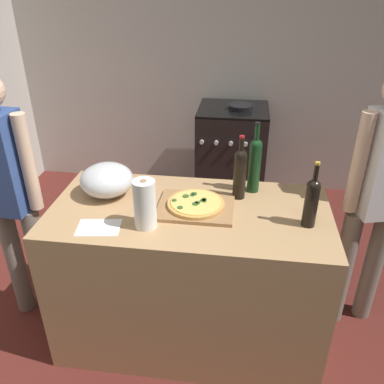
# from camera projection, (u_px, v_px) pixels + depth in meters

# --- Properties ---
(ground_plane) EXTENTS (4.39, 3.47, 0.02)m
(ground_plane) POSITION_uv_depth(u_px,v_px,m) (192.00, 266.00, 3.13)
(ground_plane) COLOR #511E19
(kitchen_wall_rear) EXTENTS (4.39, 0.10, 2.60)m
(kitchen_wall_rear) POSITION_uv_depth(u_px,v_px,m) (213.00, 56.00, 3.79)
(kitchen_wall_rear) COLOR #BCB7AD
(kitchen_wall_rear) RESTS_ON ground_plane
(counter) EXTENTS (1.49, 0.74, 0.90)m
(counter) POSITION_uv_depth(u_px,v_px,m) (190.00, 275.00, 2.35)
(counter) COLOR tan
(counter) RESTS_ON ground_plane
(cutting_board) EXTENTS (0.40, 0.32, 0.02)m
(cutting_board) POSITION_uv_depth(u_px,v_px,m) (196.00, 207.00, 2.14)
(cutting_board) COLOR #9E7247
(cutting_board) RESTS_ON counter
(pizza) EXTENTS (0.30, 0.30, 0.03)m
(pizza) POSITION_uv_depth(u_px,v_px,m) (196.00, 203.00, 2.13)
(pizza) COLOR tan
(pizza) RESTS_ON cutting_board
(mixing_bowl) EXTENTS (0.29, 0.29, 0.18)m
(mixing_bowl) POSITION_uv_depth(u_px,v_px,m) (107.00, 180.00, 2.24)
(mixing_bowl) COLOR #B2B2B7
(mixing_bowl) RESTS_ON counter
(paper_towel_roll) EXTENTS (0.11, 0.11, 0.25)m
(paper_towel_roll) POSITION_uv_depth(u_px,v_px,m) (145.00, 204.00, 1.94)
(paper_towel_roll) COLOR white
(paper_towel_roll) RESTS_ON counter
(wine_bottle_amber) EXTENTS (0.07, 0.07, 0.41)m
(wine_bottle_amber) POSITION_uv_depth(u_px,v_px,m) (255.00, 163.00, 2.23)
(wine_bottle_amber) COLOR #143819
(wine_bottle_amber) RESTS_ON counter
(wine_bottle_clear) EXTENTS (0.07, 0.07, 0.34)m
(wine_bottle_clear) POSITION_uv_depth(u_px,v_px,m) (312.00, 200.00, 1.94)
(wine_bottle_clear) COLOR black
(wine_bottle_clear) RESTS_ON counter
(wine_bottle_dark) EXTENTS (0.07, 0.07, 0.36)m
(wine_bottle_dark) POSITION_uv_depth(u_px,v_px,m) (240.00, 172.00, 2.17)
(wine_bottle_dark) COLOR black
(wine_bottle_dark) RESTS_ON counter
(recipe_sheet) EXTENTS (0.23, 0.18, 0.00)m
(recipe_sheet) POSITION_uv_depth(u_px,v_px,m) (99.00, 227.00, 1.98)
(recipe_sheet) COLOR white
(recipe_sheet) RESTS_ON counter
(stove) EXTENTS (0.62, 0.60, 0.97)m
(stove) POSITION_uv_depth(u_px,v_px,m) (231.00, 156.00, 3.82)
(stove) COLOR black
(stove) RESTS_ON ground_plane
(person_in_stripes) EXTENTS (0.37, 0.21, 1.57)m
(person_in_stripes) POSITION_uv_depth(u_px,v_px,m) (11.00, 192.00, 2.30)
(person_in_stripes) COLOR slate
(person_in_stripes) RESTS_ON ground_plane
(person_in_red) EXTENTS (0.36, 0.24, 1.60)m
(person_in_red) POSITION_uv_depth(u_px,v_px,m) (376.00, 195.00, 2.24)
(person_in_red) COLOR slate
(person_in_red) RESTS_ON ground_plane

